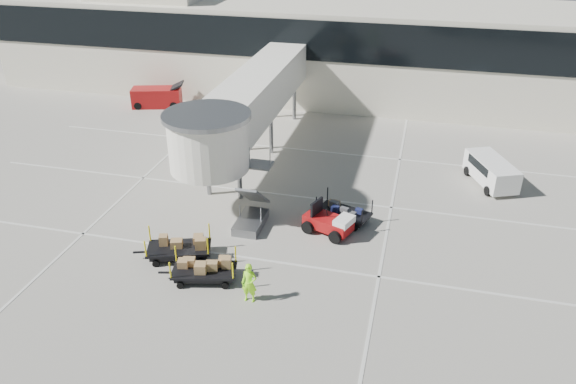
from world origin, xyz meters
name	(u,v)px	position (x,y,z in m)	size (l,w,h in m)	color
ground	(247,283)	(0.00, 0.00, 0.00)	(140.00, 140.00, 0.00)	#B7B2A3
lane_markings	(283,192)	(-0.67, 9.33, 0.01)	(40.00, 30.00, 0.02)	silver
terminal	(344,48)	(-0.35, 29.94, 4.11)	(64.00, 12.11, 15.20)	beige
jet_bridge	(244,107)	(-3.97, 12.26, 4.28)	(5.70, 20.40, 6.03)	white
baggage_tug	(329,223)	(2.94, 5.40, 0.63)	(2.90, 2.42, 1.73)	maroon
suitcase_cart	(343,213)	(3.45, 6.85, 0.50)	(3.68, 2.30, 1.42)	black
box_cart_near	(204,270)	(-2.05, -0.24, 0.58)	(3.79, 2.15, 1.45)	black
box_cart_far	(176,248)	(-4.11, 1.13, 0.56)	(3.94, 2.47, 1.52)	black
ground_worker	(249,283)	(0.50, -1.19, 0.97)	(0.70, 0.46, 1.94)	#93FF1A
minivan	(490,169)	(11.72, 13.73, 0.97)	(3.28, 4.60, 1.62)	white
belt_loader	(157,97)	(-15.24, 22.14, 0.81)	(4.71, 2.81, 2.14)	maroon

